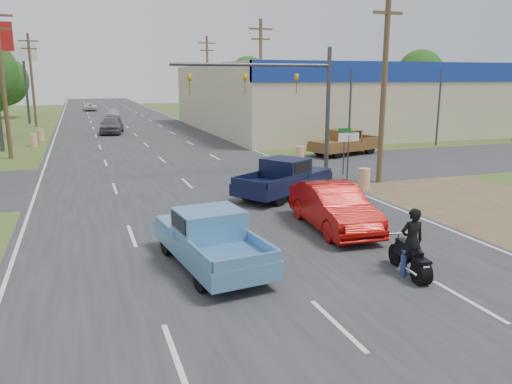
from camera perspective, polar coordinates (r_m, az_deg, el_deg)
name	(u,v)px	position (r m, az deg, el deg)	size (l,w,h in m)	color
ground	(337,326)	(11.51, 9.24, -14.83)	(200.00, 200.00, 0.00)	#445220
main_road	(135,135)	(49.42, -13.63, 6.39)	(15.00, 180.00, 0.02)	#2D2D30
cross_road	(180,176)	(27.85, -8.73, 1.77)	(120.00, 10.00, 0.02)	#2D2D30
dirt_verge	(441,192)	(25.33, 20.37, -0.02)	(8.00, 18.00, 0.01)	brown
big_box_store	(418,96)	(61.30, 17.99, 10.43)	(50.00, 28.10, 6.60)	#B7A88C
utility_pole_1	(384,78)	(26.26, 14.45, 12.51)	(2.00, 0.28, 10.00)	#4C3823
utility_pole_2	(261,78)	(42.44, 0.54, 12.91)	(2.00, 0.28, 10.00)	#4C3823
utility_pole_3	(208,78)	(59.67, -5.55, 12.86)	(2.00, 0.28, 10.00)	#4C3823
utility_pole_5	(2,78)	(37.14, -27.00, 11.54)	(2.00, 0.28, 10.00)	#4C3823
utility_pole_6	(32,78)	(61.03, -24.25, 11.81)	(2.00, 0.28, 10.00)	#4C3823
tree_2	(2,81)	(75.43, -27.05, 11.27)	(6.72, 6.72, 8.32)	#422D19
tree_3	(420,73)	(99.12, 18.24, 12.80)	(8.40, 8.40, 10.40)	#422D19
tree_5	(248,75)	(109.62, -0.89, 13.22)	(7.98, 7.98, 9.88)	#422D19
barrel_0	(364,178)	(25.08, 12.25, 1.53)	(0.56, 0.56, 1.00)	orange
barrel_1	(300,154)	(32.66, 5.04, 4.38)	(0.56, 0.56, 1.00)	orange
barrel_2	(34,140)	(43.28, -24.08, 5.41)	(0.56, 0.56, 1.00)	orange
barrel_3	(41,135)	(47.22, -23.38, 6.01)	(0.56, 0.56, 1.00)	orange
pole_sign_left_far	(23,61)	(65.12, -25.04, 13.38)	(3.00, 0.35, 9.20)	#3F3F44
lane_sign	(348,145)	(26.65, 10.51, 5.32)	(1.20, 0.08, 2.52)	#3F3F44
street_name_sign	(344,146)	(28.27, 10.03, 5.17)	(0.80, 0.08, 2.61)	#3F3F44
signal_mast	(285,88)	(28.06, 3.33, 11.84)	(9.12, 0.40, 7.00)	#3F3F44
red_convertible	(334,207)	(18.02, 8.86, -1.74)	(1.72, 4.93, 1.63)	#9E0A07
motorcycle	(411,261)	(14.34, 17.33, -7.51)	(0.66, 2.06, 1.05)	black
rider	(412,244)	(14.23, 17.36, -5.74)	(0.67, 0.44, 1.83)	black
blue_pickup	(209,237)	(14.45, -5.38, -5.19)	(2.54, 5.26, 1.68)	black
navy_pickup	(286,177)	(22.89, 3.40, 1.71)	(5.54, 4.51, 1.75)	black
brown_pickup	(344,142)	(35.71, 9.99, 5.61)	(5.75, 3.57, 1.78)	black
distant_car_grey	(112,125)	(50.78, -16.17, 7.36)	(2.01, 4.98, 1.70)	#545559
distant_car_silver	(113,113)	(71.20, -16.00, 8.64)	(1.70, 4.19, 1.22)	#B5B6BA
distant_car_white	(90,107)	(87.42, -18.46, 9.17)	(1.98, 4.29, 1.19)	silver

